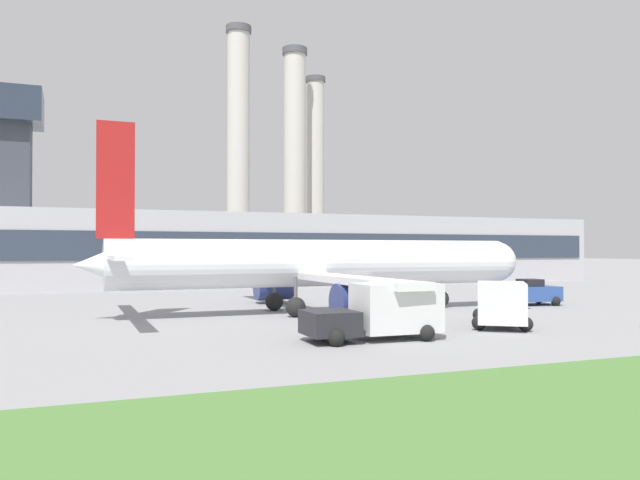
% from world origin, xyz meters
% --- Properties ---
extents(ground_plane, '(400.00, 400.00, 0.00)m').
position_xyz_m(ground_plane, '(0.00, 0.00, 0.00)').
color(ground_plane, gray).
extents(terminal_building, '(89.39, 15.55, 19.64)m').
position_xyz_m(terminal_building, '(-0.85, 34.21, 4.11)').
color(terminal_building, '#B2B2B7').
rests_on(terminal_building, ground_plane).
extents(smokestack_left, '(4.14, 4.14, 40.16)m').
position_xyz_m(smokestack_left, '(9.33, 64.02, 20.25)').
color(smokestack_left, beige).
rests_on(smokestack_left, ground_plane).
extents(smokestack_right, '(4.14, 4.14, 37.32)m').
position_xyz_m(smokestack_right, '(18.59, 62.83, 18.83)').
color(smokestack_right, beige).
rests_on(smokestack_right, ground_plane).
extents(smokestack_far, '(3.44, 3.44, 34.00)m').
position_xyz_m(smokestack_far, '(23.73, 66.52, 17.14)').
color(smokestack_far, beige).
rests_on(smokestack_far, ground_plane).
extents(airplane, '(28.54, 26.44, 10.79)m').
position_xyz_m(airplane, '(-1.80, 1.01, 2.87)').
color(airplane, white).
rests_on(airplane, ground_plane).
extents(pushback_tug, '(4.05, 2.90, 1.80)m').
position_xyz_m(pushback_tug, '(13.70, 0.20, 0.82)').
color(pushback_tug, '#2D4C93').
rests_on(pushback_tug, ground_plane).
extents(baggage_truck, '(5.86, 2.93, 2.38)m').
position_xyz_m(baggage_truck, '(-3.47, -10.72, 1.18)').
color(baggage_truck, '#232328').
rests_on(baggage_truck, ground_plane).
extents(fuel_truck, '(4.99, 5.68, 2.23)m').
position_xyz_m(fuel_truck, '(4.02, -9.08, 1.11)').
color(fuel_truck, white).
rests_on(fuel_truck, ground_plane).
extents(traffic_cone_near_nose, '(0.59, 0.59, 0.64)m').
position_xyz_m(traffic_cone_near_nose, '(11.69, -1.59, 0.30)').
color(traffic_cone_near_nose, black).
rests_on(traffic_cone_near_nose, ground_plane).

